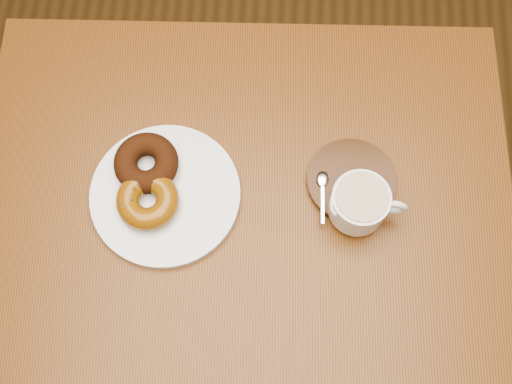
# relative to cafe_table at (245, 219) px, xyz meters

# --- Properties ---
(ground) EXTENTS (6.00, 6.00, 0.00)m
(ground) POSITION_rel_cafe_table_xyz_m (0.24, 0.02, -0.70)
(ground) COLOR #53381A
(ground) RESTS_ON ground
(cafe_table) EXTENTS (0.91, 0.70, 0.83)m
(cafe_table) POSITION_rel_cafe_table_xyz_m (0.00, 0.00, 0.00)
(cafe_table) COLOR brown
(cafe_table) RESTS_ON ground
(donut_plate) EXTENTS (0.32, 0.32, 0.01)m
(donut_plate) POSITION_rel_cafe_table_xyz_m (-0.13, -0.01, 0.14)
(donut_plate) COLOR white
(donut_plate) RESTS_ON cafe_table
(donut_cinnamon) EXTENTS (0.12, 0.12, 0.04)m
(donut_cinnamon) POSITION_rel_cafe_table_xyz_m (-0.16, 0.03, 0.17)
(donut_cinnamon) COLOR #36190A
(donut_cinnamon) RESTS_ON donut_plate
(donut_caramel) EXTENTS (0.10, 0.10, 0.04)m
(donut_caramel) POSITION_rel_cafe_table_xyz_m (-0.15, -0.03, 0.17)
(donut_caramel) COLOR #85510E
(donut_caramel) RESTS_ON donut_plate
(saucer) EXTENTS (0.16, 0.16, 0.02)m
(saucer) POSITION_rel_cafe_table_xyz_m (0.17, 0.03, 0.14)
(saucer) COLOR #341907
(saucer) RESTS_ON cafe_table
(coffee_cup) EXTENTS (0.12, 0.09, 0.06)m
(coffee_cup) POSITION_rel_cafe_table_xyz_m (0.18, -0.02, 0.18)
(coffee_cup) COLOR white
(coffee_cup) RESTS_ON saucer
(teaspoon) EXTENTS (0.02, 0.09, 0.01)m
(teaspoon) POSITION_rel_cafe_table_xyz_m (0.13, 0.02, 0.15)
(teaspoon) COLOR silver
(teaspoon) RESTS_ON saucer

